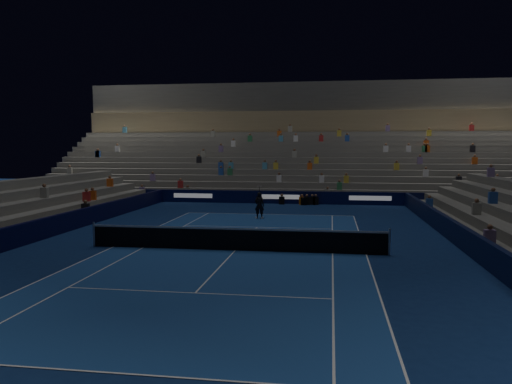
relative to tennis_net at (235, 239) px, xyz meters
The scene contains 9 objects.
ground 0.50m from the tennis_net, ahead, with size 90.00×90.00×0.00m, color navy.
court_surface 0.50m from the tennis_net, ahead, with size 10.97×23.77×0.01m, color navy.
sponsor_barrier_far 18.50m from the tennis_net, 90.00° to the left, with size 44.00×0.25×1.00m, color #080C33.
sponsor_barrier_east 9.70m from the tennis_net, ahead, with size 0.25×37.00×1.00m, color black.
sponsor_barrier_west 9.70m from the tennis_net, behind, with size 0.25×37.00×1.00m, color black.
grandstand_main 28.05m from the tennis_net, 90.00° to the left, with size 44.00×15.20×11.20m.
tennis_net is the anchor object (origin of this frame).
tennis_player 9.88m from the tennis_net, 92.13° to the left, with size 0.60×0.40×1.65m, color black.
broadcast_camera 17.94m from the tennis_net, 83.78° to the left, with size 0.49×0.92×0.60m.
Camera 1 is at (4.01, -20.79, 4.37)m, focal length 35.27 mm.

